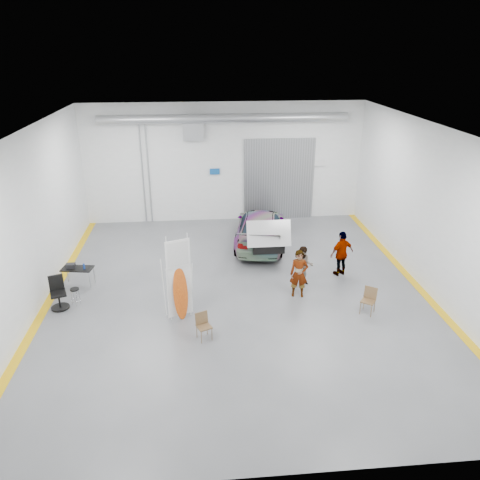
{
  "coord_description": "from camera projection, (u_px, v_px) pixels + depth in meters",
  "views": [
    {
      "loc": [
        -1.34,
        -15.17,
        8.56
      ],
      "look_at": [
        0.2,
        1.53,
        1.5
      ],
      "focal_mm": 35.0,
      "sensor_mm": 36.0,
      "label": 1
    }
  ],
  "objects": [
    {
      "name": "ground",
      "position": [
        239.0,
        293.0,
        17.36
      ],
      "size": [
        16.0,
        16.0,
        0.0
      ],
      "primitive_type": "plane",
      "color": "#58595F",
      "rests_on": "ground"
    },
    {
      "name": "sedan_car",
      "position": [
        260.0,
        228.0,
        21.42
      ],
      "size": [
        3.03,
        5.59,
        1.54
      ],
      "primitive_type": "imported",
      "rotation": [
        0.0,
        0.0,
        2.97
      ],
      "color": "white",
      "rests_on": "ground"
    },
    {
      "name": "folding_chair_far",
      "position": [
        367.0,
        306.0,
        15.98
      ],
      "size": [
        0.6,
        0.67,
        0.92
      ],
      "rotation": [
        0.0,
        0.0,
        -0.64
      ],
      "color": "brown",
      "rests_on": "ground"
    },
    {
      "name": "trunk_lid",
      "position": [
        268.0,
        231.0,
        18.91
      ],
      "size": [
        1.79,
        1.09,
        0.04
      ],
      "primitive_type": "cube",
      "color": "silver",
      "rests_on": "sedan_car"
    },
    {
      "name": "room_shell",
      "position": [
        239.0,
        171.0,
        17.84
      ],
      "size": [
        14.02,
        16.18,
        6.01
      ],
      "color": "silver",
      "rests_on": "ground"
    },
    {
      "name": "surfboard_display",
      "position": [
        177.0,
        286.0,
        15.31
      ],
      "size": [
        0.81,
        0.45,
        3.02
      ],
      "rotation": [
        0.0,
        0.0,
        0.37
      ],
      "color": "white",
      "rests_on": "ground"
    },
    {
      "name": "person_a",
      "position": [
        299.0,
        274.0,
        16.85
      ],
      "size": [
        0.72,
        0.54,
        1.8
      ],
      "primitive_type": "imported",
      "rotation": [
        0.0,
        0.0,
        -0.17
      ],
      "color": "#92714F",
      "rests_on": "ground"
    },
    {
      "name": "office_chair",
      "position": [
        59.0,
        294.0,
        16.24
      ],
      "size": [
        0.65,
        0.69,
        1.17
      ],
      "rotation": [
        0.0,
        0.0,
        0.34
      ],
      "color": "black",
      "rests_on": "ground"
    },
    {
      "name": "work_table",
      "position": [
        75.0,
        268.0,
        17.66
      ],
      "size": [
        1.23,
        0.75,
        0.94
      ],
      "rotation": [
        0.0,
        0.0,
        -0.15
      ],
      "color": "#93969C",
      "rests_on": "ground"
    },
    {
      "name": "shop_stool",
      "position": [
        76.0,
        297.0,
        16.47
      ],
      "size": [
        0.33,
        0.33,
        0.65
      ],
      "rotation": [
        0.0,
        0.0,
        -0.37
      ],
      "color": "black",
      "rests_on": "ground"
    },
    {
      "name": "person_b",
      "position": [
        303.0,
        266.0,
        17.74
      ],
      "size": [
        0.86,
        0.72,
        1.55
      ],
      "primitive_type": "imported",
      "rotation": [
        0.0,
        0.0,
        -0.21
      ],
      "color": "#55769C",
      "rests_on": "ground"
    },
    {
      "name": "folding_chair_near",
      "position": [
        204.0,
        331.0,
        14.59
      ],
      "size": [
        0.54,
        0.57,
        0.87
      ],
      "rotation": [
        0.0,
        0.0,
        0.4
      ],
      "color": "brown",
      "rests_on": "ground"
    },
    {
      "name": "person_c",
      "position": [
        342.0,
        253.0,
        18.42
      ],
      "size": [
        1.16,
        0.82,
        1.85
      ],
      "primitive_type": "imported",
      "rotation": [
        0.0,
        0.0,
        3.53
      ],
      "color": "brown",
      "rests_on": "ground"
    }
  ]
}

